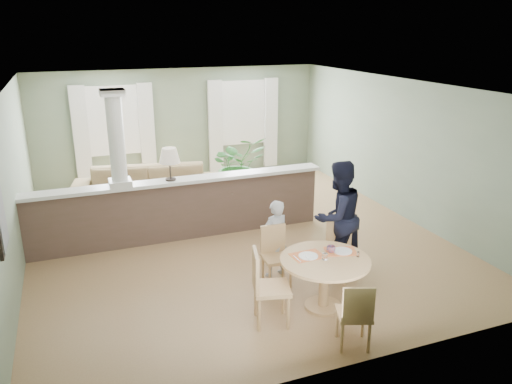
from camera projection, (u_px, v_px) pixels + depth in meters
name	position (u px, v px, depth m)	size (l,w,h in m)	color
ground	(233.00, 235.00, 9.16)	(8.00, 8.00, 0.00)	tan
room_shell	(219.00, 131.00, 9.14)	(7.02, 8.02, 2.71)	gray
pony_wall	(176.00, 202.00, 8.78)	(5.32, 0.38, 2.70)	brown
sofa	(148.00, 191.00, 10.21)	(3.03, 1.18, 0.88)	olive
houseplant	(238.00, 165.00, 11.21)	(1.21, 1.05, 1.35)	#2D6F2C
dining_table	(325.00, 269.00, 6.63)	(1.20, 1.20, 0.82)	tan
chair_far_boy	(275.00, 252.00, 7.32)	(0.42, 0.42, 0.88)	tan
chair_far_man	(337.00, 246.00, 7.50)	(0.57, 0.57, 0.91)	tan
chair_near	(355.00, 313.00, 5.79)	(0.50, 0.50, 0.87)	tan
chair_side	(266.00, 284.00, 6.28)	(0.55, 0.55, 1.00)	tan
child_person	(275.00, 239.00, 7.49)	(0.44, 0.29, 1.22)	#A2A2A7
man_person	(338.00, 217.00, 7.60)	(0.86, 0.67, 1.76)	black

